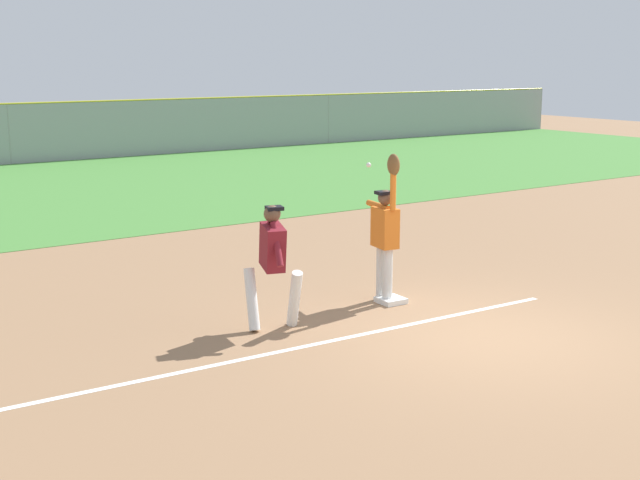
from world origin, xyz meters
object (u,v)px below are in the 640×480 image
object	(u,v)px
baseball	(369,165)
parked_car_silver	(73,135)
first_base	(391,300)
runner	(273,258)
fielder	(386,230)

from	to	relation	value
baseball	parked_car_silver	distance (m)	23.63
first_base	runner	xyz separation A→B (m)	(-2.14, -0.09, 0.96)
baseball	parked_car_silver	world-z (taller)	baseball
first_base	runner	size ratio (longest dim) A/B	0.22
fielder	parked_car_silver	distance (m)	23.85
fielder	runner	world-z (taller)	fielder
fielder	baseball	size ratio (longest dim) A/B	30.81
runner	baseball	xyz separation A→B (m)	(1.97, 0.47, 1.08)
fielder	parked_car_silver	xyz separation A→B (m)	(3.17, 23.63, -0.45)
fielder	baseball	distance (m)	1.00
fielder	parked_car_silver	bearing A→B (deg)	-88.38
parked_car_silver	runner	bearing A→B (deg)	-100.48
runner	parked_car_silver	size ratio (longest dim) A/B	0.39
first_base	fielder	xyz separation A→B (m)	(-0.04, 0.10, 1.08)
runner	baseball	world-z (taller)	baseball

